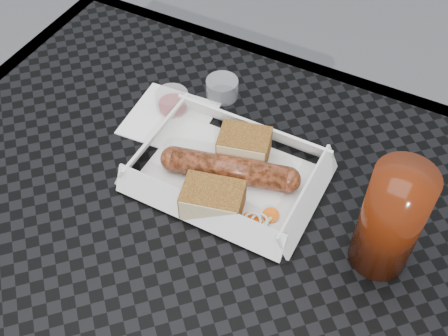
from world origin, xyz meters
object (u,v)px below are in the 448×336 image
at_px(bratwurst, 230,169).
at_px(drink_glass, 391,220).
at_px(food_tray, 227,176).
at_px(patio_table, 162,258).

bearing_deg(bratwurst, drink_glass, -6.24).
relative_size(food_tray, drink_glass, 1.41).
bearing_deg(drink_glass, food_tray, 173.24).
xyz_separation_m(food_tray, bratwurst, (0.00, -0.00, 0.02)).
relative_size(patio_table, bratwurst, 4.24).
distance_m(patio_table, bratwurst, 0.16).
distance_m(patio_table, drink_glass, 0.32).
bearing_deg(food_tray, patio_table, -109.79).
xyz_separation_m(bratwurst, drink_glass, (0.22, -0.02, 0.06)).
bearing_deg(food_tray, bratwurst, -28.77).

